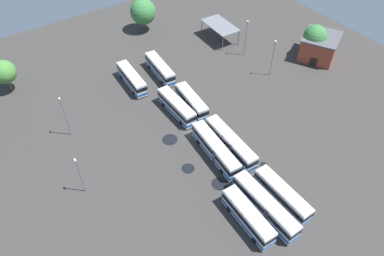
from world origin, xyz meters
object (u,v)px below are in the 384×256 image
Objects in this scene: lamp_post_near_entrance at (246,37)px; lamp_post_by_building at (80,174)px; bus_row3_slot2 at (132,78)px; bus_row0_slot1 at (265,206)px; bus_row1_slot1 at (216,149)px; depot_building at (319,47)px; tree_north_edge at (4,72)px; bus_row3_slot0 at (160,69)px; lamp_post_mid_lot at (65,115)px; tree_northeast at (143,12)px; bus_row1_slot0 at (231,143)px; maintenance_shelter at (220,26)px; bus_row2_slot1 at (177,107)px; bus_row0_slot2 at (248,216)px; bus_row2_slot0 at (192,102)px; tree_northwest at (315,36)px; bus_row0_slot0 at (282,195)px; lamp_post_far_corner at (273,57)px.

lamp_post_near_entrance is 1.13× the size of lamp_post_by_building.
lamp_post_by_building is at bearing 135.96° from bus_row3_slot2.
bus_row0_slot1 is 42.77m from bus_row3_slot2.
bus_row3_slot2 is (28.34, 2.37, -0.00)m from bus_row1_slot1.
depot_building is 1.46× the size of lamp_post_by_building.
bus_row0_slot1 is 1.75× the size of tree_north_edge.
bus_row3_slot0 is 1.37× the size of lamp_post_by_building.
lamp_post_mid_lot is 1.06× the size of tree_northeast.
bus_row1_slot0 is 1.27× the size of maintenance_shelter.
bus_row0_slot1 is 1.26× the size of maintenance_shelter.
bus_row2_slot1 is 1.19× the size of lamp_post_mid_lot.
maintenance_shelter is (33.05, -23.33, 2.14)m from bus_row1_slot0.
bus_row3_slot0 is (42.24, -9.47, 0.00)m from bus_row0_slot2.
depot_building is 25.85m from maintenance_shelter.
lamp_post_mid_lot is (35.62, 19.31, 3.29)m from bus_row0_slot1.
bus_row2_slot0 is at bearing -16.90° from bus_row1_slot1.
tree_northwest is (-15.17, -35.38, 3.90)m from bus_row3_slot0.
depot_building is at bearing -128.28° from tree_northwest.
depot_building reaches higher than bus_row2_slot1.
tree_northwest is (-8.45, -60.54, 0.62)m from lamp_post_mid_lot.
bus_row1_slot0 is 1.21× the size of bus_row2_slot1.
lamp_post_mid_lot reaches higher than tree_northeast.
tree_northwest is at bearing -113.21° from bus_row3_slot0.
bus_row0_slot1 is 1.11× the size of depot_building.
bus_row1_slot1 is 1.45× the size of lamp_post_mid_lot.
bus_row3_slot2 is at bearing 79.79° from lamp_post_near_entrance.
depot_building is at bearing -114.48° from tree_north_edge.
bus_row0_slot1 is at bearing -91.69° from bus_row0_slot2.
bus_row3_slot0 is at bearing -3.06° from bus_row2_slot0.
bus_row0_slot1 is at bearing 169.77° from bus_row2_slot0.
tree_northeast reaches higher than bus_row3_slot2.
lamp_post_far_corner is (27.46, -23.59, 3.18)m from bus_row0_slot0.
bus_row2_slot0 is at bearing 86.76° from depot_building.
maintenance_shelter is at bearing -26.75° from bus_row0_slot0.
tree_northwest is (-10.28, -13.29, 0.61)m from lamp_post_near_entrance.
bus_row0_slot1 and bus_row3_slot2 have the same top height.
bus_row3_slot2 is at bearing 24.32° from bus_row2_slot0.
depot_building is 1.32× the size of lamp_post_far_corner.
depot_building is (26.18, -38.80, 1.11)m from bus_row0_slot0.
bus_row3_slot2 is 27.65m from tree_north_edge.
bus_row1_slot1 is 1.22× the size of bus_row2_slot1.
bus_row0_slot2 is 1.17× the size of lamp_post_far_corner.
lamp_post_mid_lot is at bearing 43.61° from bus_row1_slot1.
bus_row3_slot0 is 26.25m from lamp_post_mid_lot.
bus_row3_slot0 is 22.87m from lamp_post_near_entrance.
bus_row1_slot0 is 1.28× the size of bus_row2_slot0.
bus_row1_slot1 is at bearing 116.10° from lamp_post_far_corner.
maintenance_shelter is at bearing -30.34° from bus_row0_slot1.
lamp_post_by_building is at bearing 95.54° from tree_northwest.
lamp_post_near_entrance is 53.08m from lamp_post_by_building.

